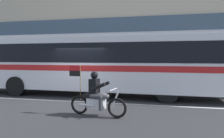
{
  "coord_description": "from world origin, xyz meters",
  "views": [
    {
      "loc": [
        3.76,
        -9.64,
        2.08
      ],
      "look_at": [
        1.85,
        -0.99,
        1.56
      ],
      "focal_mm": 33.55,
      "sensor_mm": 36.0,
      "label": 1
    }
  ],
  "objects": [
    {
      "name": "lane_center_stripe",
      "position": [
        0.0,
        -0.6,
        0.0
      ],
      "size": [
        26.6,
        0.14,
        0.01
      ],
      "primitive_type": "cube",
      "color": "silver",
      "rests_on": "ground_plane"
    },
    {
      "name": "sidewalk_curb",
      "position": [
        0.0,
        5.1,
        0.07
      ],
      "size": [
        28.0,
        3.8,
        0.15
      ],
      "primitive_type": "cube",
      "color": "#B7B2A8",
      "rests_on": "ground_plane"
    },
    {
      "name": "motorcycle_with_rider",
      "position": [
        1.68,
        -2.66,
        0.67
      ],
      "size": [
        2.18,
        0.68,
        1.78
      ],
      "color": "black",
      "rests_on": "ground_plane"
    },
    {
      "name": "transit_bus",
      "position": [
        0.53,
        1.19,
        1.88
      ],
      "size": [
        13.32,
        2.79,
        3.22
      ],
      "color": "silver",
      "rests_on": "ground_plane"
    },
    {
      "name": "office_building_facade",
      "position": [
        0.0,
        7.39,
        6.48
      ],
      "size": [
        28.0,
        0.89,
        12.95
      ],
      "color": "#B2A893",
      "rests_on": "ground_plane"
    },
    {
      "name": "ground_plane",
      "position": [
        0.0,
        0.0,
        0.0
      ],
      "size": [
        60.0,
        60.0,
        0.0
      ],
      "primitive_type": "plane",
      "color": "#2B2B2D"
    }
  ]
}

